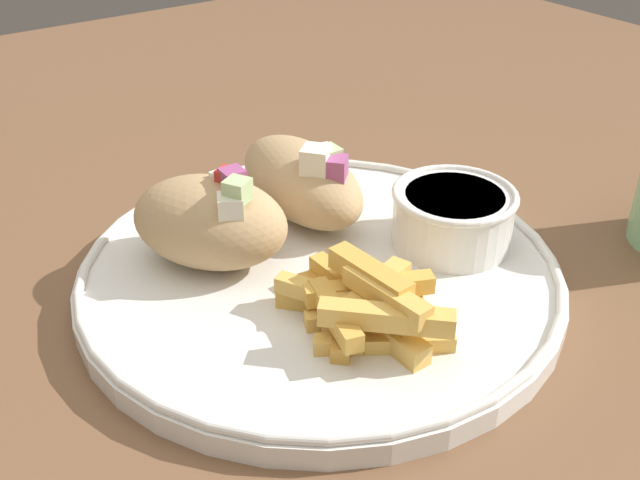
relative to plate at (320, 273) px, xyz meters
The scene contains 6 objects.
table 0.08m from the plate, 128.52° to the left, with size 1.32×1.32×0.70m.
plate is the anchor object (origin of this frame).
pita_sandwich_near 0.08m from the plate, 132.26° to the right, with size 0.12×0.11×0.07m.
pita_sandwich_far 0.08m from the plate, 154.73° to the left, with size 0.13×0.07×0.06m.
fries_pile 0.07m from the plate, 12.89° to the right, with size 0.11×0.08×0.04m.
sauce_ramekin 0.09m from the plate, 73.48° to the left, with size 0.08×0.08×0.04m.
Camera 1 is at (0.34, -0.25, 0.98)m, focal length 42.00 mm.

